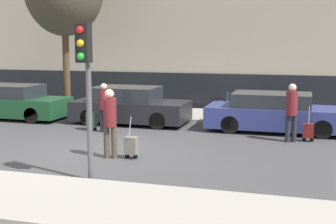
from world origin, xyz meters
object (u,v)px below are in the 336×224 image
parked_car_2 (276,113)px  pedestrian_center (110,119)px  trolley_right (308,131)px  parked_car_1 (130,106)px  pedestrian_right (292,109)px  parked_bicycle (232,106)px  trolley_left (92,120)px  parked_car_0 (13,103)px  pedestrian_left (104,105)px  traffic_light (86,70)px  trolley_center (131,146)px

parked_car_2 → pedestrian_center: (-3.86, -4.95, 0.41)m
pedestrian_center → trolley_right: bearing=-153.8°
parked_car_1 → trolley_right: size_ratio=3.88×
parked_car_1 → pedestrian_right: pedestrian_right is taller
pedestrian_center → parked_bicycle: (2.03, 7.18, -0.54)m
trolley_left → pedestrian_center: size_ratio=0.65×
parked_car_0 → parked_bicycle: parked_car_0 is taller
pedestrian_left → parked_car_2: bearing=32.6°
parked_car_0 → traffic_light: 9.68m
parked_car_1 → pedestrian_left: bearing=-96.3°
parked_car_0 → pedestrian_left: bearing=-18.9°
trolley_right → traffic_light: traffic_light is taller
trolley_right → traffic_light: (-4.53, -5.67, 2.08)m
parked_car_1 → pedestrian_center: 5.20m
trolley_left → parked_bicycle: (4.17, 3.86, 0.12)m
parked_car_2 → pedestrian_left: size_ratio=2.84×
parked_car_2 → pedestrian_left: 5.75m
pedestrian_left → trolley_center: bearing=-40.5°
parked_car_2 → parked_bicycle: (-1.82, 2.24, -0.13)m
trolley_right → traffic_light: size_ratio=0.32×
pedestrian_center → parked_bicycle: 7.48m
pedestrian_left → pedestrian_right: (6.03, 0.20, 0.08)m
trolley_left → trolley_right: trolley_left is taller
parked_car_1 → pedestrian_right: size_ratio=2.39×
trolley_left → parked_car_0: bearing=160.6°
parked_car_0 → pedestrian_left: (4.62, -1.58, 0.30)m
trolley_center → parked_car_1: bearing=111.7°
pedestrian_left → trolley_left: (-0.53, 0.14, -0.55)m
pedestrian_left → trolley_center: 3.80m
pedestrian_center → trolley_center: pedestrian_center is taller
trolley_left → parked_bicycle: 5.69m
pedestrian_right → traffic_light: 6.92m
trolley_left → pedestrian_center: pedestrian_center is taller
parked_car_0 → trolley_right: (11.16, -1.17, -0.30)m
pedestrian_right → parked_bicycle: bearing=-80.7°
parked_car_1 → pedestrian_right: 6.06m
pedestrian_left → trolley_right: bearing=18.2°
parked_car_0 → trolley_center: size_ratio=3.84×
parked_car_0 → pedestrian_center: 7.85m
parked_car_0 → pedestrian_center: size_ratio=2.37×
pedestrian_left → trolley_left: bearing=-179.9°
pedestrian_center → traffic_light: size_ratio=0.53×
parked_car_1 → parked_car_2: (5.27, -0.04, -0.02)m
parked_bicycle → traffic_light: bearing=-100.1°
parked_car_2 → pedestrian_center: bearing=-128.0°
parked_car_1 → parked_bicycle: parked_car_1 is taller
trolley_left → trolley_center: 4.19m
trolley_center → trolley_right: (4.39, 3.50, -0.01)m
pedestrian_left → parked_car_0: bearing=175.8°
trolley_right → parked_bicycle: trolley_right is taller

